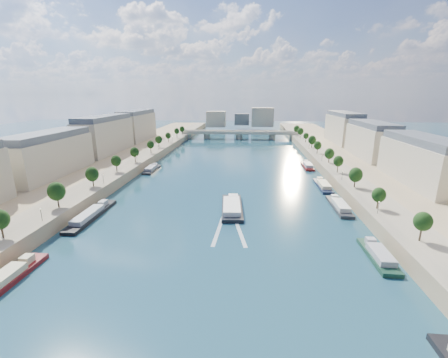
# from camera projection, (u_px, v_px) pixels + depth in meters

# --- Properties ---
(ground) EXTENTS (700.00, 700.00, 0.00)m
(ground) POSITION_uv_depth(u_px,v_px,m) (229.00, 179.00, 155.94)
(ground) COLOR #0C2E36
(ground) RESTS_ON ground
(quay_left) EXTENTS (44.00, 520.00, 5.00)m
(quay_left) POSITION_uv_depth(u_px,v_px,m) (96.00, 171.00, 161.21)
(quay_left) COLOR #9E8460
(quay_left) RESTS_ON ground
(quay_right) EXTENTS (44.00, 520.00, 5.00)m
(quay_right) POSITION_uv_depth(u_px,v_px,m) (373.00, 177.00, 149.30)
(quay_right) COLOR #9E8460
(quay_right) RESTS_ON ground
(pave_left) EXTENTS (14.00, 520.00, 0.10)m
(pave_left) POSITION_uv_depth(u_px,v_px,m) (122.00, 167.00, 159.27)
(pave_left) COLOR gray
(pave_left) RESTS_ON quay_left
(pave_right) EXTENTS (14.00, 520.00, 0.10)m
(pave_right) POSITION_uv_depth(u_px,v_px,m) (342.00, 172.00, 149.84)
(pave_right) COLOR gray
(pave_right) RESTS_ON quay_right
(trees_left) EXTENTS (4.80, 268.80, 8.26)m
(trees_left) POSITION_uv_depth(u_px,v_px,m) (126.00, 157.00, 159.54)
(trees_left) COLOR #382B1E
(trees_left) RESTS_ON ground
(trees_right) EXTENTS (4.80, 268.80, 8.26)m
(trees_right) POSITION_uv_depth(u_px,v_px,m) (334.00, 157.00, 158.11)
(trees_right) COLOR #382B1E
(trees_right) RESTS_ON ground
(lamps_left) EXTENTS (0.36, 200.36, 4.28)m
(lamps_left) POSITION_uv_depth(u_px,v_px,m) (122.00, 167.00, 148.57)
(lamps_left) COLOR black
(lamps_left) RESTS_ON ground
(lamps_right) EXTENTS (0.36, 200.36, 4.28)m
(lamps_right) POSITION_uv_depth(u_px,v_px,m) (331.00, 164.00, 154.26)
(lamps_right) COLOR black
(lamps_right) RESTS_ON ground
(buildings_left) EXTENTS (16.00, 226.00, 23.20)m
(buildings_left) POSITION_uv_depth(u_px,v_px,m) (81.00, 142.00, 169.97)
(buildings_left) COLOR #B8AE8D
(buildings_left) RESTS_ON ground
(buildings_right) EXTENTS (16.00, 226.00, 23.20)m
(buildings_right) POSITION_uv_depth(u_px,v_px,m) (393.00, 146.00, 155.91)
(buildings_right) COLOR #B8AE8D
(buildings_right) RESTS_ON ground
(skyline) EXTENTS (79.00, 42.00, 22.00)m
(skyline) POSITION_uv_depth(u_px,v_px,m) (244.00, 118.00, 362.04)
(skyline) COLOR #B8AE8D
(skyline) RESTS_ON ground
(bridge) EXTENTS (112.00, 12.00, 8.15)m
(bridge) POSITION_uv_depth(u_px,v_px,m) (239.00, 134.00, 293.02)
(bridge) COLOR #C1B79E
(bridge) RESTS_ON ground
(tour_barge) EXTENTS (9.66, 27.28, 3.71)m
(tour_barge) POSITION_uv_depth(u_px,v_px,m) (232.00, 207.00, 114.33)
(tour_barge) COLOR black
(tour_barge) RESTS_ON ground
(wake) EXTENTS (10.75, 26.03, 0.04)m
(wake) POSITION_uv_depth(u_px,v_px,m) (229.00, 228.00, 98.66)
(wake) COLOR silver
(wake) RESTS_ON ground
(moored_barges_left) EXTENTS (5.00, 160.07, 3.60)m
(moored_barges_left) POSITION_uv_depth(u_px,v_px,m) (72.00, 230.00, 95.40)
(moored_barges_left) COLOR #171F32
(moored_barges_left) RESTS_ON ground
(moored_barges_right) EXTENTS (5.00, 167.86, 3.60)m
(moored_barges_right) POSITION_uv_depth(u_px,v_px,m) (343.00, 212.00, 110.26)
(moored_barges_right) COLOR black
(moored_barges_right) RESTS_ON ground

